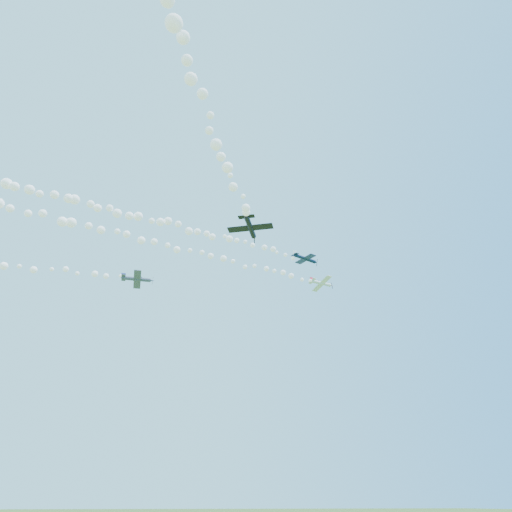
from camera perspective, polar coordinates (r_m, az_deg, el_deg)
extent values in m
cylinder|color=white|center=(104.57, 8.64, -3.59)|extent=(5.31, 3.14, 0.86)
cone|color=white|center=(106.25, 9.96, -3.89)|extent=(0.91, 0.95, 0.75)
cone|color=#B51428|center=(106.49, 10.14, -3.93)|extent=(0.37, 0.35, 0.26)
cube|color=black|center=(106.42, 10.09, -3.92)|extent=(0.19, 0.43, 1.75)
cube|color=white|center=(104.64, 8.76, -3.66)|extent=(3.14, 6.86, 1.38)
cube|color=white|center=(103.25, 7.51, -3.31)|extent=(1.39, 2.49, 0.52)
cube|color=#B51428|center=(103.50, 7.43, -3.08)|extent=(0.93, 0.50, 1.12)
sphere|color=black|center=(105.20, 8.96, -3.51)|extent=(0.86, 0.92, 0.78)
cylinder|color=#0C1B39|center=(92.34, 6.48, -0.31)|extent=(5.41, 1.12, 1.23)
cone|color=#0C1B39|center=(93.63, 7.98, -0.84)|extent=(0.73, 0.77, 0.77)
cone|color=white|center=(93.82, 8.18, -0.91)|extent=(0.30, 0.27, 0.28)
cube|color=black|center=(93.77, 8.13, -0.89)|extent=(0.29, 0.39, 1.68)
cube|color=#0C1B39|center=(92.39, 6.59, -0.41)|extent=(2.80, 6.63, 1.43)
cube|color=#0C1B39|center=(91.33, 5.21, 0.16)|extent=(1.27, 2.41, 0.56)
cube|color=white|center=(91.50, 5.21, 0.45)|extent=(0.97, 0.45, 1.13)
sphere|color=black|center=(92.80, 6.90, -0.26)|extent=(0.85, 0.87, 0.80)
cylinder|color=#3D4159|center=(93.04, -15.69, -2.97)|extent=(5.80, 1.68, 0.90)
cone|color=#3D4159|center=(92.96, -13.79, -3.18)|extent=(0.79, 0.86, 0.78)
cone|color=navy|center=(92.96, -13.53, -3.21)|extent=(0.33, 0.31, 0.27)
cube|color=black|center=(92.96, -13.60, -3.21)|extent=(0.09, 0.33, 1.82)
cube|color=#3D4159|center=(92.97, -15.56, -3.05)|extent=(1.73, 7.10, 0.94)
cube|color=#3D4159|center=(93.20, -17.27, -2.77)|extent=(0.92, 2.51, 0.37)
cube|color=navy|center=(93.49, -17.27, -2.49)|extent=(0.94, 0.25, 1.17)
sphere|color=black|center=(93.20, -15.17, -2.84)|extent=(0.73, 0.79, 0.77)
cylinder|color=black|center=(63.42, -0.81, 3.95)|extent=(2.93, 5.34, 0.79)
cone|color=black|center=(65.84, -0.27, 2.52)|extent=(0.93, 0.89, 0.74)
cone|color=gold|center=(66.18, -0.20, 2.33)|extent=(0.35, 0.36, 0.26)
cube|color=black|center=(66.09, -0.21, 2.38)|extent=(0.16, 0.09, 1.74)
cube|color=black|center=(63.54, -0.77, 3.76)|extent=(6.77, 3.94, 0.21)
cube|color=black|center=(61.46, -1.29, 5.26)|extent=(2.50, 1.66, 0.10)
cube|color=gold|center=(61.70, -1.30, 5.68)|extent=(0.43, 0.83, 1.10)
sphere|color=black|center=(64.24, -0.66, 3.83)|extent=(0.87, 0.87, 0.67)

